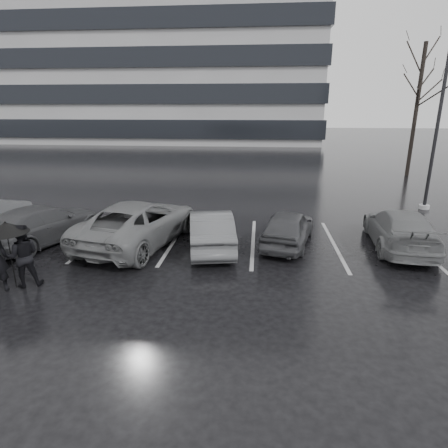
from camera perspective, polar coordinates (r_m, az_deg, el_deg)
ground at (r=10.97m, az=1.04°, el=-7.10°), size 160.00×160.00×0.00m
office_building at (r=63.02m, az=-17.64°, el=25.61°), size 61.00×26.00×29.00m
car_main at (r=12.98m, az=9.73°, el=-0.52°), size 2.26×3.81×1.22m
car_west_a at (r=12.49m, az=-2.02°, el=-0.80°), size 2.06×4.11×1.29m
car_west_b at (r=13.23m, az=-12.81°, el=0.27°), size 3.63×5.81×1.50m
car_west_c at (r=14.44m, az=-25.99°, el=-0.02°), size 3.23×4.91×1.32m
car_east at (r=13.87m, az=25.24°, el=-0.65°), size 2.25×4.61×1.29m
pedestrian_right at (r=11.10m, az=-28.34°, el=-4.28°), size 1.02×0.94×1.69m
umbrella at (r=10.86m, az=-30.31°, el=-0.49°), size 1.07×1.07×1.82m
lamp_post at (r=19.32m, az=29.83°, el=13.31°), size 0.47×0.47×8.55m
stall_stripes at (r=13.35m, az=-1.57°, el=-2.52°), size 19.72×5.00×0.00m
tree_north at (r=28.84m, az=27.21°, el=14.98°), size 0.26×0.26×8.50m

